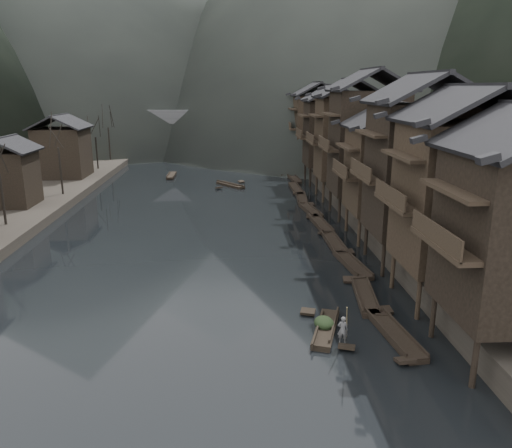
{
  "coord_description": "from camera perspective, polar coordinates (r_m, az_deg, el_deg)",
  "views": [
    {
      "loc": [
        3.22,
        -30.03,
        13.39
      ],
      "look_at": [
        5.24,
        9.31,
        2.5
      ],
      "focal_mm": 35.0,
      "sensor_mm": 36.0,
      "label": 1
    }
  ],
  "objects": [
    {
      "name": "water",
      "position": [
        33.04,
        -8.37,
        -8.63
      ],
      "size": [
        300.0,
        300.0,
        0.0
      ],
      "primitive_type": "plane",
      "color": "black",
      "rests_on": "ground"
    },
    {
      "name": "right_bank",
      "position": [
        77.91,
        21.27,
        5.18
      ],
      "size": [
        40.0,
        200.0,
        1.8
      ],
      "primitive_type": "cube",
      "color": "#2D2823",
      "rests_on": "ground"
    },
    {
      "name": "stilt_houses",
      "position": [
        51.83,
        13.02,
        9.95
      ],
      "size": [
        9.0,
        67.6,
        15.38
      ],
      "color": "black",
      "rests_on": "ground"
    },
    {
      "name": "bare_trees",
      "position": [
        62.44,
        -22.05,
        8.18
      ],
      "size": [
        3.99,
        73.04,
        7.97
      ],
      "color": "black",
      "rests_on": "left_bank"
    },
    {
      "name": "moored_sampans",
      "position": [
        59.68,
        5.61,
        2.61
      ],
      "size": [
        2.67,
        73.91,
        0.47
      ],
      "color": "black",
      "rests_on": "water"
    },
    {
      "name": "midriver_boats",
      "position": [
        78.05,
        -5.17,
        5.66
      ],
      "size": [
        11.65,
        22.86,
        0.45
      ],
      "color": "black",
      "rests_on": "water"
    },
    {
      "name": "stone_bridge",
      "position": [
        102.42,
        -4.82,
        10.76
      ],
      "size": [
        40.0,
        6.0,
        9.0
      ],
      "color": "#4C4C4F",
      "rests_on": "ground"
    },
    {
      "name": "hero_sampan",
      "position": [
        29.05,
        7.99,
        -11.71
      ],
      "size": [
        2.43,
        5.12,
        0.44
      ],
      "color": "black",
      "rests_on": "water"
    },
    {
      "name": "cargo_heap",
      "position": [
        28.97,
        7.81,
        -10.51
      ],
      "size": [
        1.12,
        1.47,
        0.67
      ],
      "primitive_type": "ellipsoid",
      "color": "black",
      "rests_on": "hero_sampan"
    },
    {
      "name": "boatman",
      "position": [
        27.22,
        9.9,
        -11.39
      ],
      "size": [
        0.62,
        0.48,
        1.53
      ],
      "primitive_type": "imported",
      "rotation": [
        0.0,
        0.0,
        2.92
      ],
      "color": "#575759",
      "rests_on": "hero_sampan"
    },
    {
      "name": "bamboo_pole",
      "position": [
        26.32,
        10.56,
        -6.87
      ],
      "size": [
        0.74,
        2.47,
        3.08
      ],
      "primitive_type": "cylinder",
      "rotation": [
        0.69,
        0.0,
        -0.27
      ],
      "color": "#8C7A51",
      "rests_on": "boatman"
    }
  ]
}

